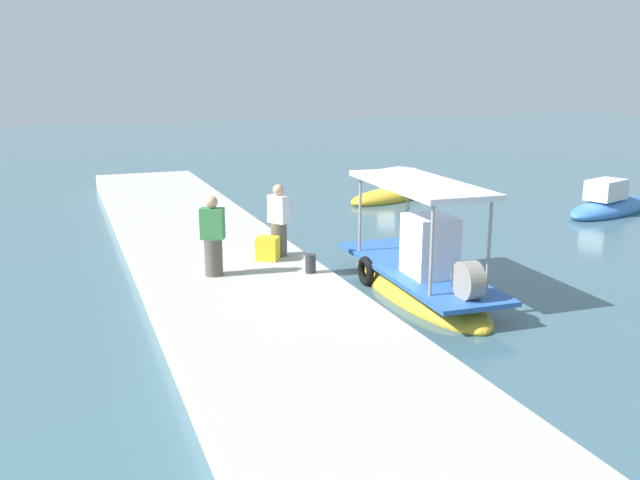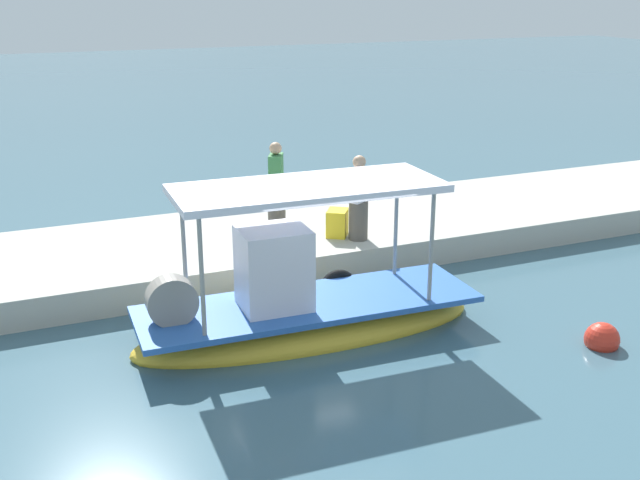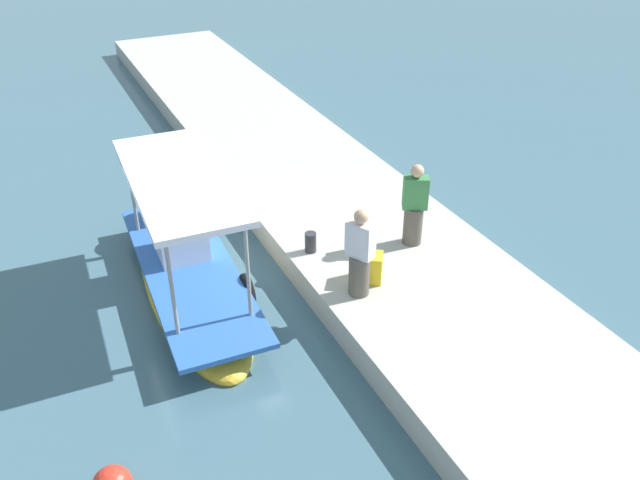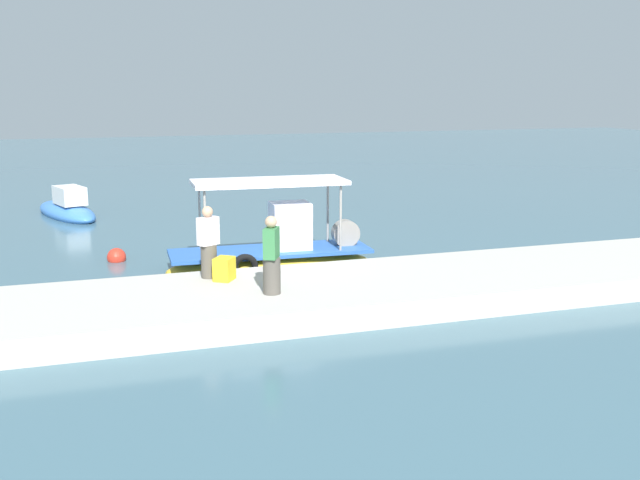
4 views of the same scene
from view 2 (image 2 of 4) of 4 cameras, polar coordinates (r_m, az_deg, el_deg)
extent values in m
plane|color=#3F616F|center=(13.38, -0.41, -6.30)|extent=(120.00, 120.00, 0.00)
cube|color=#B3B0A5|center=(16.54, -5.46, -0.37)|extent=(36.00, 4.10, 0.57)
ellipsoid|color=gold|center=(13.07, -0.84, -6.63)|extent=(6.05, 1.98, 0.82)
cube|color=#2F61B3|center=(12.88, -0.85, -4.77)|extent=(5.81, 1.97, 0.10)
cube|color=white|center=(12.45, -3.45, -2.32)|extent=(1.14, 1.00, 1.44)
cylinder|color=gray|center=(11.45, -8.76, -2.93)|extent=(0.07, 0.07, 1.99)
cylinder|color=gray|center=(12.67, -10.06, -0.88)|extent=(0.07, 0.07, 1.99)
cylinder|color=gray|center=(12.73, 8.27, -0.69)|extent=(0.07, 0.07, 1.99)
cylinder|color=gray|center=(13.83, 5.66, 0.98)|extent=(0.07, 0.07, 1.99)
cube|color=white|center=(12.23, -0.89, 3.88)|extent=(4.39, 1.89, 0.12)
torus|color=black|center=(14.03, 1.34, -3.65)|extent=(0.75, 0.21, 0.74)
cylinder|color=gray|center=(12.20, -10.96, -4.46)|extent=(0.81, 0.38, 0.80)
cylinder|color=#524D45|center=(17.06, -3.25, 2.75)|extent=(0.53, 0.53, 0.83)
cube|color=#397E45|center=(16.87, -3.30, 5.23)|extent=(0.48, 0.58, 0.69)
sphere|color=tan|center=(16.77, -3.33, 6.82)|extent=(0.27, 0.27, 0.27)
cylinder|color=#554F45|center=(15.83, 2.86, 1.48)|extent=(0.54, 0.54, 0.82)
cube|color=silver|center=(15.62, 2.91, 4.12)|extent=(0.57, 0.49, 0.68)
sphere|color=tan|center=(15.51, 2.94, 5.81)|extent=(0.27, 0.27, 0.27)
cylinder|color=#2D2D33|center=(15.07, -2.66, -0.19)|extent=(0.24, 0.24, 0.43)
cube|color=yellow|center=(16.07, 1.29, 1.29)|extent=(0.62, 0.64, 0.56)
sphere|color=red|center=(13.40, 20.21, -6.95)|extent=(0.57, 0.57, 0.57)
camera|label=1|loc=(20.50, -50.01, 10.15)|focal=38.44mm
camera|label=3|loc=(17.84, 40.87, 21.76)|focal=37.28mm
camera|label=4|loc=(32.42, -6.58, 17.60)|focal=41.20mm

